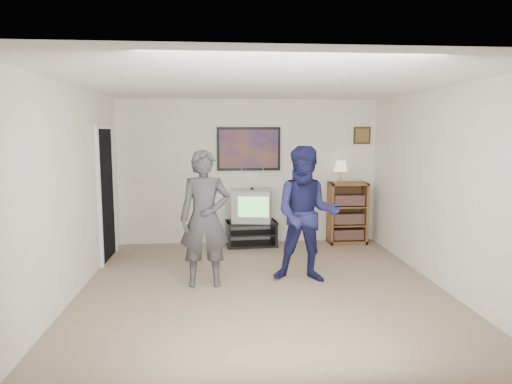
{
  "coord_description": "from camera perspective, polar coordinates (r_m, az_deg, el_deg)",
  "views": [
    {
      "loc": [
        -0.53,
        -5.41,
        1.96
      ],
      "look_at": [
        -0.03,
        0.6,
        1.15
      ],
      "focal_mm": 32.0,
      "sensor_mm": 36.0,
      "label": 1
    }
  ],
  "objects": [
    {
      "name": "room_shell",
      "position": [
        5.83,
        0.51,
        0.65
      ],
      "size": [
        4.51,
        5.0,
        2.51
      ],
      "color": "brown",
      "rests_on": "ground"
    },
    {
      "name": "media_stand",
      "position": [
        7.86,
        -0.6,
        -5.19
      ],
      "size": [
        0.9,
        0.55,
        0.43
      ],
      "rotation": [
        0.0,
        0.0,
        0.09
      ],
      "color": "black",
      "rests_on": "room_shell"
    },
    {
      "name": "crt_television",
      "position": [
        7.77,
        -0.49,
        -1.68
      ],
      "size": [
        0.73,
        0.65,
        0.54
      ],
      "primitive_type": null,
      "rotation": [
        0.0,
        0.0,
        -0.17
      ],
      "color": "#A1A19C",
      "rests_on": "media_stand"
    },
    {
      "name": "bookshelf",
      "position": [
        8.14,
        11.34,
        -2.58
      ],
      "size": [
        0.65,
        0.37,
        1.07
      ],
      "primitive_type": null,
      "color": "brown",
      "rests_on": "room_shell"
    },
    {
      "name": "table_lamp",
      "position": [
        8.05,
        10.54,
        2.56
      ],
      "size": [
        0.24,
        0.24,
        0.38
      ],
      "primitive_type": null,
      "color": "beige",
      "rests_on": "bookshelf"
    },
    {
      "name": "person_tall",
      "position": [
        5.78,
        -6.42,
        -3.31
      ],
      "size": [
        0.63,
        0.42,
        1.73
      ],
      "primitive_type": "imported",
      "rotation": [
        0.0,
        0.0,
        0.01
      ],
      "color": "#37373A",
      "rests_on": "room_shell"
    },
    {
      "name": "person_short",
      "position": [
        5.95,
        6.32,
        -2.8
      ],
      "size": [
        0.98,
        0.83,
        1.77
      ],
      "primitive_type": "imported",
      "rotation": [
        0.0,
        0.0,
        -0.2
      ],
      "color": "#191A45",
      "rests_on": "room_shell"
    },
    {
      "name": "controller_left",
      "position": [
        5.97,
        -6.93,
        0.18
      ],
      "size": [
        0.06,
        0.13,
        0.04
      ],
      "primitive_type": "cube",
      "rotation": [
        0.0,
        0.0,
        0.22
      ],
      "color": "white",
      "rests_on": "person_tall"
    },
    {
      "name": "controller_right",
      "position": [
        6.15,
        5.79,
        -0.58
      ],
      "size": [
        0.08,
        0.12,
        0.03
      ],
      "primitive_type": "cube",
      "rotation": [
        0.0,
        0.0,
        0.42
      ],
      "color": "white",
      "rests_on": "person_short"
    },
    {
      "name": "poster",
      "position": [
        7.91,
        -0.92,
        5.4
      ],
      "size": [
        1.1,
        0.03,
        0.75
      ],
      "primitive_type": "cube",
      "color": "black",
      "rests_on": "room_shell"
    },
    {
      "name": "air_vent",
      "position": [
        7.89,
        -4.95,
        7.55
      ],
      "size": [
        0.28,
        0.02,
        0.14
      ],
      "primitive_type": "cube",
      "color": "white",
      "rests_on": "room_shell"
    },
    {
      "name": "small_picture",
      "position": [
        8.29,
        13.11,
        6.9
      ],
      "size": [
        0.3,
        0.03,
        0.3
      ],
      "primitive_type": "cube",
      "color": "black",
      "rests_on": "room_shell"
    },
    {
      "name": "doorway",
      "position": [
        7.28,
        -18.26,
        -0.32
      ],
      "size": [
        0.03,
        0.85,
        2.0
      ],
      "primitive_type": "cube",
      "color": "black",
      "rests_on": "room_shell"
    }
  ]
}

